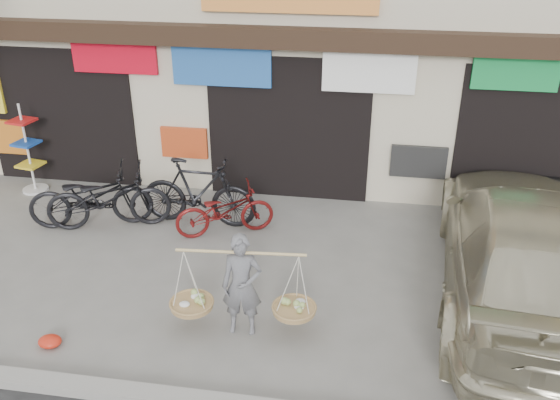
% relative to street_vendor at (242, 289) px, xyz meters
% --- Properties ---
extents(ground, '(70.00, 70.00, 0.00)m').
position_rel_street_vendor_xyz_m(ground, '(-0.00, 0.62, -0.66)').
color(ground, gray).
rests_on(ground, ground).
extents(street_vendor, '(1.91, 0.67, 1.44)m').
position_rel_street_vendor_xyz_m(street_vendor, '(0.00, 0.00, 0.00)').
color(street_vendor, slate).
rests_on(street_vendor, ground).
extents(bike_0, '(2.23, 1.34, 1.11)m').
position_rel_street_vendor_xyz_m(bike_0, '(-3.21, 2.40, -0.10)').
color(bike_0, black).
rests_on(bike_0, ground).
extents(bike_1, '(2.07, 0.65, 1.23)m').
position_rel_street_vendor_xyz_m(bike_1, '(-1.38, 2.75, -0.04)').
color(bike_1, black).
rests_on(bike_1, ground).
extents(bike_2, '(1.78, 1.22, 0.88)m').
position_rel_street_vendor_xyz_m(bike_2, '(-0.85, 2.47, -0.21)').
color(bike_2, '#601110').
rests_on(bike_2, ground).
extents(bike_3, '(2.23, 1.34, 1.11)m').
position_rel_street_vendor_xyz_m(bike_3, '(-2.89, 2.40, -0.10)').
color(bike_3, black).
rests_on(bike_3, ground).
extents(suv, '(2.88, 6.00, 1.69)m').
position_rel_street_vendor_xyz_m(suv, '(3.79, 1.32, 0.19)').
color(suv, beige).
rests_on(suv, ground).
extents(display_rack, '(0.49, 0.49, 1.78)m').
position_rel_street_vendor_xyz_m(display_rack, '(-4.98, 3.54, 0.06)').
color(display_rack, silver).
rests_on(display_rack, ground).
extents(red_bag, '(0.31, 0.25, 0.14)m').
position_rel_street_vendor_xyz_m(red_bag, '(-2.39, -0.70, -0.59)').
color(red_bag, red).
rests_on(red_bag, ground).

